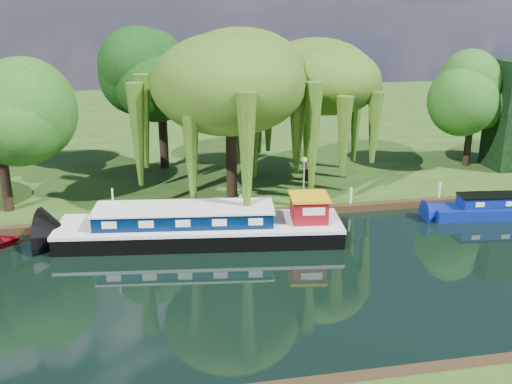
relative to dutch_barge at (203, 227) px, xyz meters
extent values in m
plane|color=black|center=(6.60, -5.31, -0.81)|extent=(120.00, 120.00, 0.00)
cube|color=#213F11|center=(6.60, 28.69, -0.58)|extent=(120.00, 52.00, 0.45)
cube|color=black|center=(-0.13, 0.02, -0.42)|extent=(15.62, 5.27, 1.02)
cube|color=silver|center=(-0.13, 0.02, 0.17)|extent=(15.71, 5.34, 0.19)
cube|color=#021536|center=(-0.98, 0.12, 0.68)|extent=(9.73, 3.60, 0.81)
cube|color=silver|center=(-0.98, 0.12, 1.13)|extent=(9.92, 3.79, 0.10)
cube|color=maroon|center=(5.78, -0.72, 0.91)|extent=(2.09, 2.09, 1.28)
cube|color=#CB990E|center=(5.78, -0.72, 1.62)|extent=(2.33, 2.33, 0.14)
cylinder|color=silver|center=(-4.69, 0.58, 1.30)|extent=(0.09, 0.09, 2.04)
cube|color=silver|center=(16.46, -0.19, 0.24)|extent=(0.53, 0.10, 0.28)
cube|color=silver|center=(18.30, -0.40, 0.24)|extent=(0.53, 0.10, 0.28)
imported|color=silver|center=(18.02, 1.99, -0.81)|extent=(2.27, 2.01, 1.11)
cylinder|color=black|center=(2.47, 5.86, 2.65)|extent=(0.78, 0.78, 6.02)
ellipsoid|color=#2D5011|center=(2.47, 5.86, 7.00)|extent=(8.40, 8.40, 5.43)
cylinder|color=black|center=(8.39, 8.16, 2.30)|extent=(0.75, 0.75, 5.30)
ellipsoid|color=#2D5011|center=(8.39, 8.16, 6.12)|extent=(7.24, 7.24, 4.68)
cylinder|color=black|center=(-11.21, 5.78, 2.95)|extent=(0.66, 0.66, 6.61)
cylinder|color=black|center=(-1.57, 13.52, 3.27)|extent=(0.72, 0.72, 7.24)
ellipsoid|color=black|center=(-1.57, 13.52, 6.23)|extent=(5.80, 5.80, 5.80)
cylinder|color=black|center=(21.32, 9.78, 2.51)|extent=(0.54, 0.54, 5.73)
ellipsoid|color=#1C5014|center=(21.32, 9.78, 4.86)|extent=(4.59, 4.59, 4.59)
cylinder|color=silver|center=(7.10, 5.19, 0.74)|extent=(0.10, 0.10, 2.20)
sphere|color=white|center=(7.10, 5.19, 2.02)|extent=(0.36, 0.36, 0.36)
cylinder|color=silver|center=(-3.40, 3.09, 0.14)|extent=(0.16, 0.16, 1.00)
cylinder|color=silver|center=(2.60, 3.09, 0.14)|extent=(0.16, 0.16, 1.00)
cylinder|color=silver|center=(9.60, 3.09, 0.14)|extent=(0.16, 0.16, 1.00)
cylinder|color=silver|center=(15.60, 3.09, 0.14)|extent=(0.16, 0.16, 1.00)
camera|label=1|loc=(-2.51, -28.91, 11.78)|focal=40.00mm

